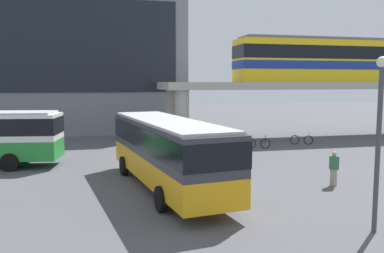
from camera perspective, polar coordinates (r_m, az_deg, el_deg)
ground_plane at (r=29.01m, az=-4.56°, el=-3.52°), size 120.00×120.00×0.00m
station_building at (r=44.58m, az=-18.29°, el=9.17°), size 24.61×13.08×14.84m
elevated_platform at (r=38.97m, az=20.26°, el=4.86°), size 32.59×5.60×4.92m
train at (r=39.73m, az=21.96°, el=8.66°), size 22.36×2.96×3.84m
bus_main at (r=18.60m, az=-3.58°, el=-2.81°), size 4.11×11.29×3.22m
bicycle_blue at (r=30.71m, az=9.29°, el=-2.36°), size 1.72×0.60×1.04m
bicycle_silver at (r=33.38m, az=15.15°, el=-1.81°), size 1.66×0.79×1.04m
pedestrian_near_building at (r=29.20m, az=-4.91°, el=-1.78°), size 0.47×0.40×1.78m
pedestrian_walking_across at (r=20.50m, az=19.32°, el=-5.76°), size 0.46×0.38×1.66m
lamp_post at (r=14.34m, az=24.80°, el=-0.33°), size 0.36×0.36×5.73m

